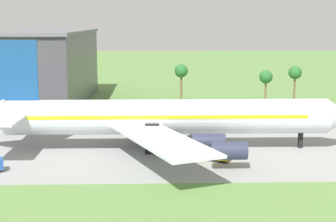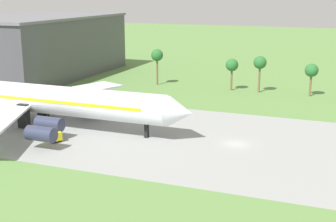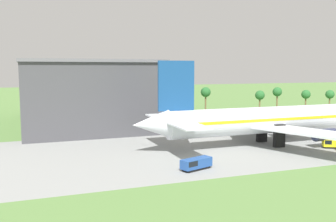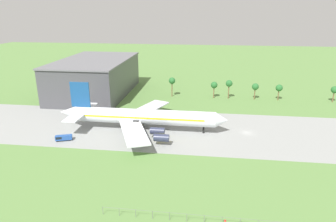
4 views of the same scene
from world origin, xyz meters
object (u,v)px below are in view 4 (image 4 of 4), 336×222
at_px(jet_airliner, 142,117).
at_px(no_stopping_sign, 225,222).
at_px(terminal_building, 96,77).
at_px(baggage_tug, 63,138).
at_px(fuel_truck, 160,137).

xyz_separation_m(jet_airliner, no_stopping_sign, (30.48, -53.00, -4.63)).
xyz_separation_m(jet_airliner, terminal_building, (-37.27, 50.00, 4.22)).
bearing_deg(terminal_building, jet_airliner, -53.30).
distance_m(jet_airliner, baggage_tug, 30.58).
relative_size(fuel_truck, terminal_building, 0.07).
xyz_separation_m(baggage_tug, fuel_truck, (35.58, 5.73, -0.01)).
distance_m(fuel_truck, no_stopping_sign, 49.79).
height_order(jet_airliner, baggage_tug, jet_airliner).
distance_m(jet_airliner, fuel_truck, 12.83).
bearing_deg(terminal_building, fuel_truck, -51.67).
distance_m(no_stopping_sign, terminal_building, 123.60).
relative_size(jet_airliner, fuel_truck, 14.97).
xyz_separation_m(baggage_tug, no_stopping_sign, (57.31, -39.07, -0.05)).
height_order(baggage_tug, terminal_building, terminal_building).
xyz_separation_m(fuel_truck, terminal_building, (-46.01, 58.20, 8.81)).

